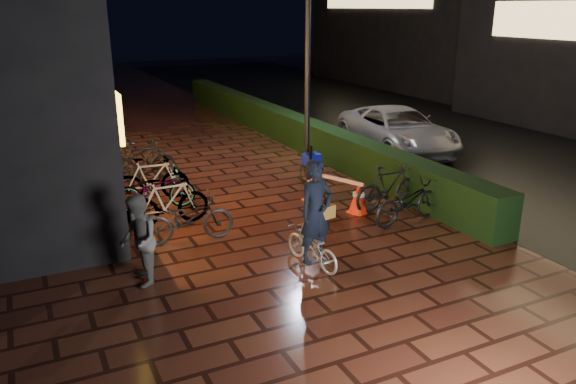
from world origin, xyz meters
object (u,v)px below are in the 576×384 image
van (398,130)px  traffic_barrier (335,191)px  bystander_person (139,241)px  cyclist (314,228)px  cart_assembly (312,161)px

van → traffic_barrier: size_ratio=2.86×
bystander_person → cyclist: (2.93, -0.69, -0.05)m
cyclist → bystander_person: bearing=166.7°
cyclist → traffic_barrier: bearing=53.0°
van → cart_assembly: van is taller
traffic_barrier → van: bearing=39.6°
cyclist → traffic_barrier: size_ratio=1.15×
van → cart_assembly: size_ratio=4.64×
van → traffic_barrier: 5.87m
bystander_person → traffic_barrier: bystander_person is taller
bystander_person → cart_assembly: 6.68m
bystander_person → van: bystander_person is taller
traffic_barrier → cart_assembly: size_ratio=1.62×
traffic_barrier → cart_assembly: (0.46, 2.01, 0.19)m
cyclist → traffic_barrier: (1.99, 2.64, -0.38)m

